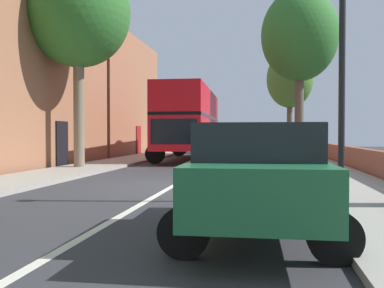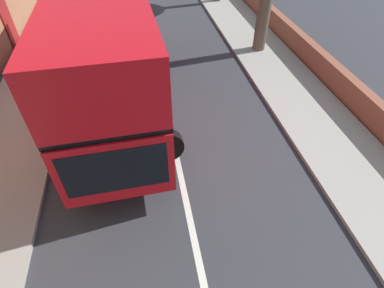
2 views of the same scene
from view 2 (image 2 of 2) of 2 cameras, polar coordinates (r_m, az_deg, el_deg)
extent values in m
cube|color=maroon|center=(17.23, -31.33, 18.88)|extent=(0.08, 1.10, 2.10)
cube|color=red|center=(11.19, -15.16, 15.75)|extent=(2.91, 11.28, 1.70)
cube|color=black|center=(10.82, -16.08, 20.12)|extent=(2.93, 11.17, 0.16)
cube|color=red|center=(10.56, -17.00, 24.26)|extent=(2.91, 11.28, 1.50)
cube|color=black|center=(6.53, -14.16, -4.93)|extent=(2.20, 0.14, 1.19)
cylinder|color=black|center=(8.59, -4.89, -0.33)|extent=(1.01, 0.34, 1.00)
cylinder|color=black|center=(8.77, -21.63, -2.80)|extent=(1.01, 0.34, 1.00)
cylinder|color=black|center=(15.09, -9.70, 19.13)|extent=(1.01, 0.34, 1.00)
cylinder|color=black|center=(15.19, -19.76, 17.50)|extent=(1.01, 0.34, 1.00)
camera|label=1|loc=(15.83, 139.71, -54.33)|focal=39.80mm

